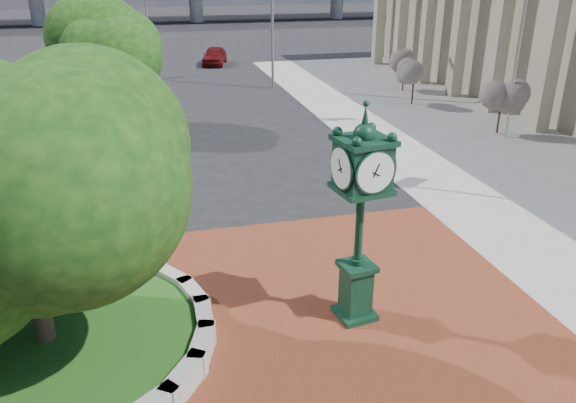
% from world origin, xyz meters
% --- Properties ---
extents(ground, '(200.00, 200.00, 0.00)m').
position_xyz_m(ground, '(0.00, 0.00, 0.00)').
color(ground, black).
rests_on(ground, ground).
extents(plaza, '(12.00, 12.00, 0.04)m').
position_xyz_m(plaza, '(0.00, -1.00, 0.02)').
color(plaza, maroon).
rests_on(plaza, ground).
extents(sidewalk, '(20.00, 50.00, 0.04)m').
position_xyz_m(sidewalk, '(16.00, 10.00, 0.02)').
color(sidewalk, '#9E9B93').
rests_on(sidewalk, ground).
extents(planter_wall, '(2.96, 6.77, 0.54)m').
position_xyz_m(planter_wall, '(-2.71, -0.00, 0.27)').
color(planter_wall, '#9E9B93').
rests_on(planter_wall, ground).
extents(grass_bed, '(6.10, 6.10, 0.40)m').
position_xyz_m(grass_bed, '(-5.00, 0.00, 0.20)').
color(grass_bed, '#154B15').
rests_on(grass_bed, ground).
extents(tree_planter, '(5.20, 5.20, 6.33)m').
position_xyz_m(tree_planter, '(-5.00, 0.00, 3.72)').
color(tree_planter, '#38281C').
rests_on(tree_planter, ground).
extents(tree_street, '(4.40, 4.40, 5.45)m').
position_xyz_m(tree_street, '(-4.00, 18.00, 3.24)').
color(tree_street, '#38281C').
rests_on(tree_street, ground).
extents(post_clock, '(1.16, 1.16, 4.93)m').
position_xyz_m(post_clock, '(1.59, -0.30, 2.71)').
color(post_clock, black).
rests_on(post_clock, ground).
extents(parked_car, '(2.62, 4.31, 1.37)m').
position_xyz_m(parked_car, '(2.93, 34.92, 0.69)').
color(parked_car, '#530B0D').
rests_on(parked_car, ground).
extents(flagpole_b, '(1.66, 0.19, 10.58)m').
position_xyz_m(flagpole_b, '(13.38, 11.45, 5.42)').
color(flagpole_b, silver).
rests_on(flagpole_b, ground).
extents(shrub_near, '(1.20, 1.20, 2.20)m').
position_xyz_m(shrub_near, '(13.38, 12.13, 1.59)').
color(shrub_near, '#38281C').
rests_on(shrub_near, ground).
extents(shrub_mid, '(1.20, 1.20, 2.20)m').
position_xyz_m(shrub_mid, '(12.05, 18.50, 1.59)').
color(shrub_mid, '#38281C').
rests_on(shrub_mid, ground).
extents(shrub_far, '(1.20, 1.20, 2.20)m').
position_xyz_m(shrub_far, '(13.14, 22.06, 1.59)').
color(shrub_far, '#38281C').
rests_on(shrub_far, ground).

